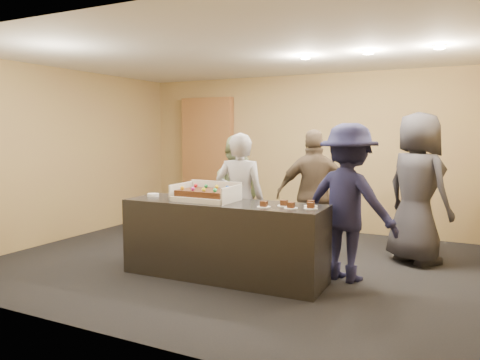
{
  "coord_description": "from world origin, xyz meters",
  "views": [
    {
      "loc": [
        2.85,
        -5.38,
        1.72
      ],
      "look_at": [
        0.11,
        0.0,
        1.09
      ],
      "focal_mm": 35.0,
      "sensor_mm": 36.0,
      "label": 1
    }
  ],
  "objects": [
    {
      "name": "sheet_cake",
      "position": [
        -0.01,
        -0.66,
        1.0
      ],
      "size": [
        0.62,
        0.42,
        0.12
      ],
      "color": "#3C220D",
      "rests_on": "cake_box"
    },
    {
      "name": "plate_stack",
      "position": [
        -0.79,
        -0.66,
        0.92
      ],
      "size": [
        0.15,
        0.15,
        0.04
      ],
      "primitive_type": "cylinder",
      "color": "white",
      "rests_on": "serving_counter"
    },
    {
      "name": "slice_e",
      "position": [
        1.29,
        -0.66,
        0.92
      ],
      "size": [
        0.15,
        0.15,
        0.07
      ],
      "color": "white",
      "rests_on": "serving_counter"
    },
    {
      "name": "slice_a",
      "position": [
        0.8,
        -0.79,
        0.92
      ],
      "size": [
        0.15,
        0.15,
        0.07
      ],
      "color": "white",
      "rests_on": "serving_counter"
    },
    {
      "name": "serving_counter",
      "position": [
        0.23,
        -0.66,
        0.45
      ],
      "size": [
        2.42,
        0.77,
        0.9
      ],
      "primitive_type": "cube",
      "rotation": [
        0.0,
        0.0,
        0.03
      ],
      "color": "black",
      "rests_on": "floor"
    },
    {
      "name": "person_server_grey",
      "position": [
        0.22,
        -0.21,
        0.85
      ],
      "size": [
        0.7,
        0.54,
        1.7
      ],
      "primitive_type": "imported",
      "rotation": [
        0.0,
        0.0,
        3.38
      ],
      "color": "#9E9DA3",
      "rests_on": "floor"
    },
    {
      "name": "storage_cabinet",
      "position": [
        -1.83,
        2.41,
        1.18
      ],
      "size": [
        1.07,
        0.15,
        2.36
      ],
      "primitive_type": "cube",
      "color": "brown",
      "rests_on": "floor"
    },
    {
      "name": "person_dark_suit",
      "position": [
        2.17,
        1.03,
        0.98
      ],
      "size": [
        1.14,
        1.08,
        1.97
      ],
      "primitive_type": "imported",
      "rotation": [
        0.0,
        0.0,
        2.5
      ],
      "color": "#262529",
      "rests_on": "floor"
    },
    {
      "name": "ceiling_spotlights",
      "position": [
        1.6,
        0.5,
        2.67
      ],
      "size": [
        1.72,
        0.12,
        0.03
      ],
      "color": "#FFEAC6",
      "rests_on": "ceiling"
    },
    {
      "name": "person_navy_man",
      "position": [
        1.54,
        -0.08,
        0.91
      ],
      "size": [
        1.3,
        0.95,
        1.81
      ],
      "primitive_type": "imported",
      "rotation": [
        0.0,
        0.0,
        2.89
      ],
      "color": "#171739",
      "rests_on": "floor"
    },
    {
      "name": "room",
      "position": [
        0.0,
        0.0,
        1.35
      ],
      "size": [
        6.04,
        6.0,
        2.7
      ],
      "color": "black",
      "rests_on": "ground"
    },
    {
      "name": "slice_b",
      "position": [
        0.97,
        -0.63,
        0.92
      ],
      "size": [
        0.15,
        0.15,
        0.07
      ],
      "color": "white",
      "rests_on": "serving_counter"
    },
    {
      "name": "cake_box",
      "position": [
        -0.01,
        -0.64,
        0.95
      ],
      "size": [
        0.72,
        0.5,
        0.21
      ],
      "color": "white",
      "rests_on": "serving_counter"
    },
    {
      "name": "person_brown_extra",
      "position": [
        0.91,
        0.65,
        0.87
      ],
      "size": [
        1.11,
        0.81,
        1.75
      ],
      "primitive_type": "imported",
      "rotation": [
        0.0,
        0.0,
        3.56
      ],
      "color": "brown",
      "rests_on": "floor"
    },
    {
      "name": "slice_c",
      "position": [
        1.09,
        -0.74,
        0.92
      ],
      "size": [
        0.15,
        0.15,
        0.07
      ],
      "color": "white",
      "rests_on": "serving_counter"
    },
    {
      "name": "slice_d",
      "position": [
        1.24,
        -0.51,
        0.92
      ],
      "size": [
        0.15,
        0.15,
        0.07
      ],
      "color": "white",
      "rests_on": "serving_counter"
    },
    {
      "name": "person_sage_man",
      "position": [
        -0.08,
        0.21,
        0.83
      ],
      "size": [
        0.88,
        0.73,
        1.66
      ],
      "primitive_type": "imported",
      "rotation": [
        0.0,
        0.0,
        3.27
      ],
      "color": "gray",
      "rests_on": "floor"
    }
  ]
}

